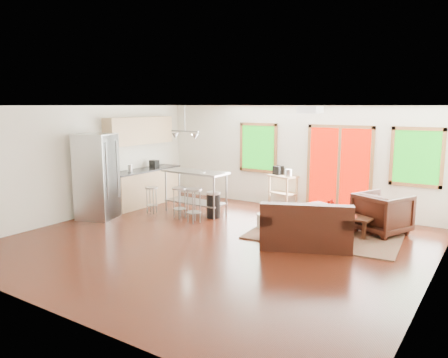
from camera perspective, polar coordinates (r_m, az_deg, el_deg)
The scene contains 28 objects.
floor at distance 8.47m, azimuth -1.13°, elevation -8.38°, with size 7.50×7.00×0.02m, color black.
ceiling at distance 8.06m, azimuth -1.19°, elevation 9.63°, with size 7.50×7.00×0.02m, color white.
back_wall at distance 11.20m, azimuth 9.07°, elevation 2.80°, with size 7.50×0.02×2.60m, color white.
left_wall at distance 10.73m, azimuth -17.96°, elevation 2.15°, with size 0.02×7.00×2.60m, color white.
right_wall at distance 6.81m, azimuth 25.92°, elevation -2.44°, with size 0.02×7.00×2.60m, color white.
front_wall at distance 5.69m, azimuth -21.68°, elevation -4.38°, with size 7.50×0.02×2.60m, color white.
window_left at distance 11.58m, azimuth 4.48°, elevation 4.11°, with size 1.10×0.05×1.30m.
french_doors at distance 10.75m, azimuth 14.77°, elevation 1.24°, with size 1.60×0.05×2.10m.
window_right at distance 10.29m, azimuth 23.86°, elevation 2.62°, with size 1.10×0.05×1.30m.
rug at distance 9.26m, azimuth 13.18°, elevation -6.90°, with size 2.90×2.23×0.03m, color #4A5B38.
loveseat at distance 8.30m, azimuth 10.62°, elevation -6.36°, with size 1.88×1.50×0.88m.
coffee_table at distance 9.29m, azimuth 15.92°, elevation -4.80°, with size 1.09×0.73×0.41m.
armchair at distance 9.48m, azimuth 19.98°, elevation -4.01°, with size 0.91×0.85×0.94m, color black.
ottoman at distance 9.95m, azimuth 12.15°, elevation -4.54°, with size 0.63×0.63×0.42m, color black.
pouf at distance 9.42m, azimuth 5.40°, elevation -5.49°, with size 0.36×0.36×0.32m, color beige.
vase at distance 9.11m, azimuth 13.74°, elevation -3.89°, with size 0.22×0.23×0.34m.
book at distance 9.07m, azimuth 15.75°, elevation -3.98°, with size 0.20×0.02×0.27m, color maroon.
cabinets at distance 11.71m, azimuth -10.54°, elevation 1.22°, with size 0.64×2.24×2.30m.
refrigerator at distance 10.48m, azimuth -16.24°, elevation 0.32°, with size 0.99×0.98×1.97m.
island at distance 10.62m, azimuth -3.76°, elevation -0.69°, with size 1.65×0.70×1.03m.
cup at distance 10.30m, azimuth -2.83°, elevation 0.73°, with size 0.13×0.10×0.13m, color white.
bar_stool_a at distance 10.76m, azimuth -9.45°, elevation -1.90°, with size 0.38×0.38×0.65m.
bar_stool_b at distance 10.19m, azimuth -5.85°, elevation -2.13°, with size 0.41×0.41×0.73m.
bar_stool_c at distance 9.76m, azimuth -3.97°, elevation -2.40°, with size 0.46×0.46×0.78m.
trash_can at distance 10.23m, azimuth -1.40°, elevation -3.37°, with size 0.33×0.33×0.61m.
kitchen_cart at distance 11.20m, azimuth 7.65°, elevation -0.11°, with size 0.80×0.63×1.07m.
ceiling_flush at distance 7.82m, azimuth 11.20°, elevation 8.87°, with size 0.35×0.35×0.12m, color white.
pendant_light at distance 10.42m, azimuth -5.13°, elevation 5.68°, with size 0.80×0.18×0.79m.
Camera 1 is at (4.57, -6.64, 2.61)m, focal length 35.00 mm.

